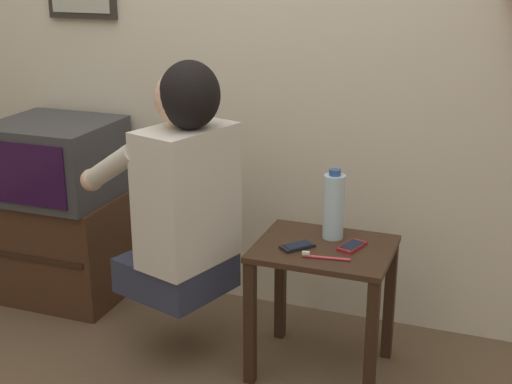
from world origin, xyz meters
name	(u,v)px	position (x,y,z in m)	size (l,w,h in m)	color
wall_back	(265,21)	(0.00, 1.19, 1.27)	(6.80, 0.05, 2.55)	beige
side_table	(323,275)	(0.41, 0.70, 0.40)	(0.50, 0.41, 0.52)	#382316
person	(182,187)	(-0.11, 0.60, 0.72)	(0.58, 0.51, 0.91)	#2D3347
tv_stand	(59,245)	(-0.91, 0.91, 0.25)	(0.60, 0.43, 0.49)	#422819
television	(56,160)	(-0.88, 0.90, 0.67)	(0.51, 0.48, 0.34)	#38383A
cell_phone_held	(297,246)	(0.32, 0.65, 0.52)	(0.13, 0.13, 0.01)	black
cell_phone_spare	(352,246)	(0.51, 0.72, 0.52)	(0.10, 0.14, 0.01)	maroon
water_bottle	(334,206)	(0.42, 0.80, 0.65)	(0.08, 0.08, 0.27)	silver
toothbrush	(323,257)	(0.43, 0.59, 0.53)	(0.17, 0.03, 0.02)	#D83F4C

